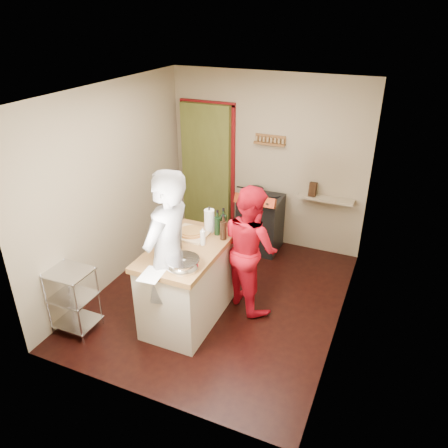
% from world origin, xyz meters
% --- Properties ---
extents(floor, '(3.50, 3.50, 0.00)m').
position_xyz_m(floor, '(0.00, 0.00, 0.00)').
color(floor, black).
rests_on(floor, ground).
extents(back_wall, '(3.00, 0.44, 2.60)m').
position_xyz_m(back_wall, '(-0.64, 1.78, 1.13)').
color(back_wall, gray).
rests_on(back_wall, ground).
extents(left_wall, '(0.04, 3.50, 2.60)m').
position_xyz_m(left_wall, '(-1.50, 0.00, 1.30)').
color(left_wall, gray).
rests_on(left_wall, ground).
extents(right_wall, '(0.04, 3.50, 2.60)m').
position_xyz_m(right_wall, '(1.50, 0.00, 1.30)').
color(right_wall, gray).
rests_on(right_wall, ground).
extents(ceiling, '(3.00, 3.50, 0.02)m').
position_xyz_m(ceiling, '(0.00, 0.00, 2.61)').
color(ceiling, white).
rests_on(ceiling, back_wall).
extents(stove, '(0.60, 0.63, 1.00)m').
position_xyz_m(stove, '(0.05, 1.42, 0.45)').
color(stove, black).
rests_on(stove, ground).
extents(wire_shelving, '(0.48, 0.40, 0.80)m').
position_xyz_m(wire_shelving, '(-1.28, -1.20, 0.44)').
color(wire_shelving, silver).
rests_on(wire_shelving, ground).
extents(island, '(0.76, 1.43, 1.28)m').
position_xyz_m(island, '(-0.17, -0.49, 0.51)').
color(island, beige).
rests_on(island, ground).
extents(person_stripe, '(0.53, 0.76, 1.99)m').
position_xyz_m(person_stripe, '(-0.22, -0.83, 1.00)').
color(person_stripe, '#A6A7AB').
rests_on(person_stripe, ground).
extents(person_red, '(0.98, 0.94, 1.59)m').
position_xyz_m(person_red, '(0.38, 0.07, 0.79)').
color(person_red, red).
rests_on(person_red, ground).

